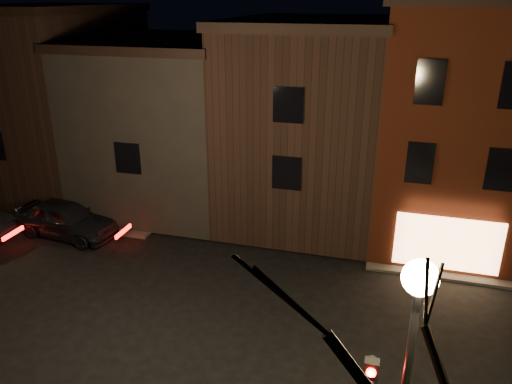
% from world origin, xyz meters
% --- Properties ---
extents(ground, '(120.00, 120.00, 0.00)m').
position_xyz_m(ground, '(0.00, 0.00, 0.00)').
color(ground, black).
rests_on(ground, ground).
extents(sidewalk_far_left, '(30.00, 30.00, 0.12)m').
position_xyz_m(sidewalk_far_left, '(-20.00, 20.00, 0.06)').
color(sidewalk_far_left, '#2D2B28').
rests_on(sidewalk_far_left, ground).
extents(corner_building, '(6.50, 8.50, 10.50)m').
position_xyz_m(corner_building, '(8.00, 9.47, 5.40)').
color(corner_building, '#4C1B0D').
rests_on(corner_building, ground).
extents(row_building_a, '(7.30, 10.30, 9.40)m').
position_xyz_m(row_building_a, '(1.50, 10.50, 4.83)').
color(row_building_a, black).
rests_on(row_building_a, ground).
extents(row_building_b, '(7.80, 10.30, 8.40)m').
position_xyz_m(row_building_b, '(-5.75, 10.50, 4.33)').
color(row_building_b, black).
rests_on(row_building_b, ground).
extents(row_building_c, '(7.30, 10.30, 9.90)m').
position_xyz_m(row_building_c, '(-13.00, 10.50, 5.08)').
color(row_building_c, black).
rests_on(row_building_c, ground).
extents(street_lamp_near, '(0.60, 0.60, 6.48)m').
position_xyz_m(street_lamp_near, '(6.20, -6.00, 5.18)').
color(street_lamp_near, black).
rests_on(street_lamp_near, sidewalk_near_right).
extents(parked_car_a, '(5.16, 2.58, 1.69)m').
position_xyz_m(parked_car_a, '(-8.66, 4.39, 0.84)').
color(parked_car_a, black).
rests_on(parked_car_a, ground).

